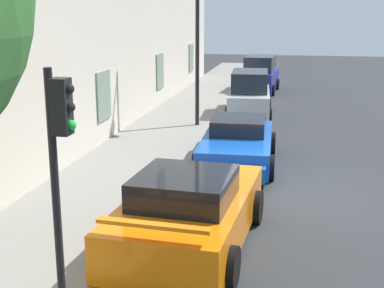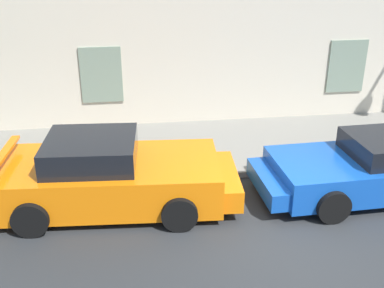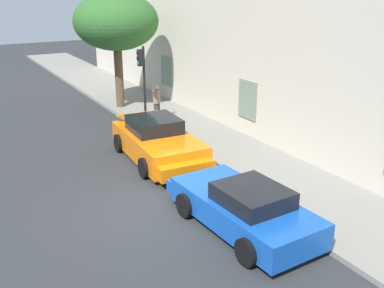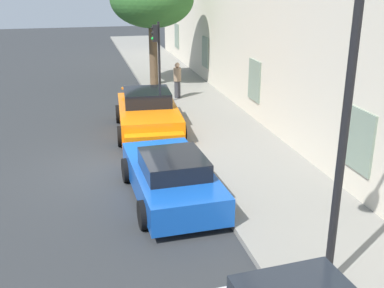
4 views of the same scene
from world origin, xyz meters
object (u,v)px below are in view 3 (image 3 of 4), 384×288
object	(u,v)px
sportscar_red_lead	(160,144)
sportscar_yellow_flank	(240,206)
pedestrian_admiring	(157,102)
traffic_light	(142,73)
tree_near_kerb	(116,22)

from	to	relation	value
sportscar_red_lead	sportscar_yellow_flank	distance (m)	5.10
pedestrian_admiring	traffic_light	bearing A→B (deg)	-50.48
traffic_light	sportscar_yellow_flank	bearing A→B (deg)	-7.98
sportscar_red_lead	traffic_light	bearing A→B (deg)	164.58
sportscar_red_lead	pedestrian_admiring	world-z (taller)	pedestrian_admiring
tree_near_kerb	sportscar_yellow_flank	bearing A→B (deg)	-7.60
sportscar_red_lead	pedestrian_admiring	bearing A→B (deg)	155.22
tree_near_kerb	traffic_light	distance (m)	4.20
sportscar_red_lead	tree_near_kerb	world-z (taller)	tree_near_kerb
tree_near_kerb	traffic_light	bearing A→B (deg)	-6.75
sportscar_red_lead	tree_near_kerb	xyz separation A→B (m)	(-7.16, 1.38, 3.57)
sportscar_yellow_flank	traffic_light	distance (m)	8.74
sportscar_red_lead	traffic_light	world-z (taller)	traffic_light
sportscar_red_lead	sportscar_yellow_flank	bearing A→B (deg)	-2.91
tree_near_kerb	traffic_light	xyz separation A→B (m)	(3.80, -0.45, -1.73)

